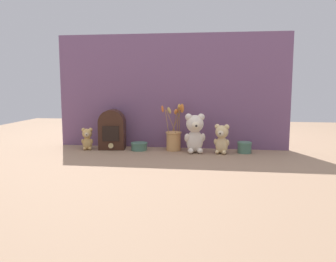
% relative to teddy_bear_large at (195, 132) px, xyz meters
% --- Properties ---
extents(ground_plane, '(4.00, 4.00, 0.00)m').
position_rel_teddy_bear_large_xyz_m(ground_plane, '(-0.18, 0.01, -0.13)').
color(ground_plane, '#8E7056').
extents(backdrop_wall, '(1.61, 0.02, 0.79)m').
position_rel_teddy_bear_large_xyz_m(backdrop_wall, '(-0.18, 0.18, 0.26)').
color(backdrop_wall, '#704C70').
rests_on(backdrop_wall, ground).
extents(teddy_bear_large, '(0.14, 0.13, 0.26)m').
position_rel_teddy_bear_large_xyz_m(teddy_bear_large, '(0.00, 0.00, 0.00)').
color(teddy_bear_large, beige).
rests_on(teddy_bear_large, ground).
extents(teddy_bear_medium, '(0.11, 0.10, 0.19)m').
position_rel_teddy_bear_large_xyz_m(teddy_bear_medium, '(0.17, -0.00, -0.03)').
color(teddy_bear_medium, '#DBBC84').
rests_on(teddy_bear_medium, ground).
extents(teddy_bear_small, '(0.08, 0.08, 0.15)m').
position_rel_teddy_bear_large_xyz_m(teddy_bear_small, '(-0.73, 0.01, -0.06)').
color(teddy_bear_small, tan).
rests_on(teddy_bear_small, ground).
extents(flower_vase, '(0.15, 0.19, 0.32)m').
position_rel_teddy_bear_large_xyz_m(flower_vase, '(-0.15, 0.07, -0.04)').
color(flower_vase, tan).
rests_on(flower_vase, ground).
extents(vintage_radio, '(0.19, 0.13, 0.27)m').
position_rel_teddy_bear_large_xyz_m(vintage_radio, '(-0.57, 0.05, 0.00)').
color(vintage_radio, '#381E14').
rests_on(vintage_radio, ground).
extents(decorative_tin_tall, '(0.11, 0.11, 0.05)m').
position_rel_teddy_bear_large_xyz_m(decorative_tin_tall, '(-0.38, 0.03, -0.11)').
color(decorative_tin_tall, '#47705B').
rests_on(decorative_tin_tall, ground).
extents(decorative_tin_short, '(0.09, 0.09, 0.07)m').
position_rel_teddy_bear_large_xyz_m(decorative_tin_short, '(0.32, 0.04, -0.10)').
color(decorative_tin_short, '#47705B').
rests_on(decorative_tin_short, ground).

